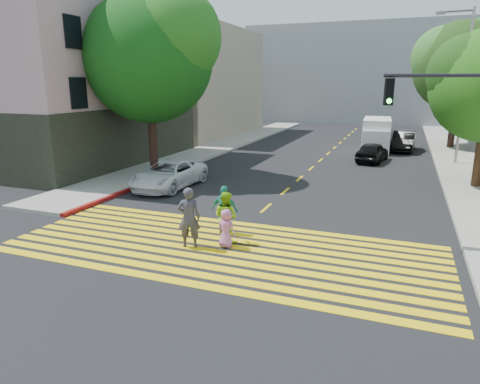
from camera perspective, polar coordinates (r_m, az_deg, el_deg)
The scene contains 22 objects.
ground at distance 12.33m, azimuth -5.06°, elevation -9.58°, with size 120.00×120.00×0.00m, color black.
sidewalk_left at distance 35.17m, azimuth -1.88°, elevation 6.33°, with size 3.00×40.00×0.15m, color gray.
sidewalk_right at distance 25.81m, azimuth 28.29°, elevation 1.65°, with size 3.00×60.00×0.15m, color gray.
curb_red at distance 20.62m, azimuth -15.10°, elevation 0.08°, with size 0.20×8.00×0.16m, color maroon.
crosswalk at distance 13.39m, azimuth -2.66°, elevation -7.51°, with size 13.40×5.30×0.01m.
lane_line at distance 33.36m, azimuth 12.12°, elevation 5.45°, with size 0.12×34.40×0.01m.
building_left_pink at distance 30.50m, azimuth -23.19°, elevation 12.47°, with size 12.10×14.10×11.00m.
building_left_tan at distance 43.51m, azimuth -8.19°, elevation 14.24°, with size 12.00×16.00×10.00m, color tan.
backdrop_block at distance 58.32m, azimuth 16.57°, elevation 14.79°, with size 30.00×8.00×12.00m, color gray.
tree_left at distance 24.04m, azimuth -11.88°, elevation 17.97°, with size 8.28×7.83×9.82m.
tree_right_far at distance 37.03m, azimuth 27.45°, elevation 15.16°, with size 7.74×7.19×9.63m.
pedestrian_man at distance 13.29m, azimuth -6.83°, elevation -3.41°, with size 0.70×0.46×1.92m, color #393644.
pedestrian_woman at distance 13.67m, azimuth -1.91°, elevation -3.35°, with size 0.81×0.63×1.67m, color #80BD16.
pedestrian_child at distance 13.29m, azimuth -1.87°, elevation -4.87°, with size 0.60×0.39×1.23m, color #C068A8.
pedestrian_extra at distance 14.46m, azimuth -2.06°, elevation -2.39°, with size 0.97×0.40×1.65m, color teal.
white_sedan at distance 21.14m, azimuth -9.45°, elevation 2.32°, with size 2.17×4.70×1.31m, color white.
dark_car_near at distance 29.09m, azimuth 17.22°, elevation 5.13°, with size 1.52×3.77×1.29m, color black.
silver_car at distance 38.62m, azimuth 18.92°, elevation 7.13°, with size 1.79×4.41×1.28m, color #98999E.
dark_car_parked at distance 34.55m, azimuth 20.97°, elevation 6.33°, with size 1.54×4.42×1.45m, color black.
white_van at distance 33.83m, azimuth 17.71°, elevation 7.16°, with size 2.16×5.18×2.40m.
traffic_signal at distance 14.50m, azimuth 28.61°, elevation 7.14°, with size 3.71×1.20×5.57m.
street_lamp at distance 29.42m, azimuth 27.50°, elevation 13.40°, with size 2.09×0.39×9.23m.
Camera 1 is at (5.01, -10.10, 4.99)m, focal length 32.00 mm.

